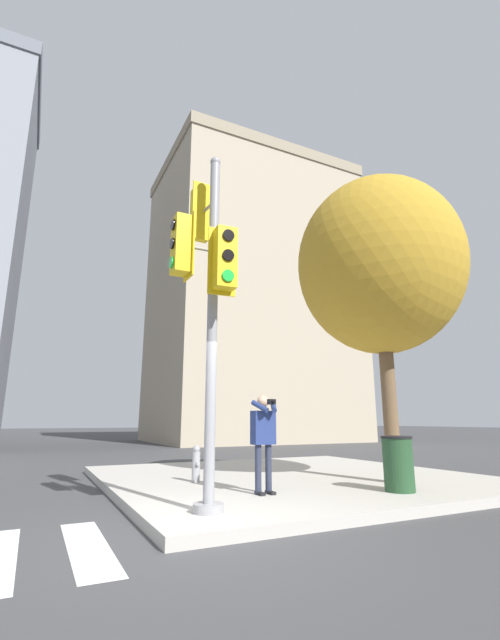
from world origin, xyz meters
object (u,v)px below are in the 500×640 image
Objects in this scene: traffic_signal_pole at (206,275)px; trash_bin at (398,463)px; person_photographer at (264,434)px; street_tree at (379,266)px; fire_hydrant at (196,464)px.

traffic_signal_pole is 5.75× the size of trash_bin.
street_tree is (3.01, 0.05, 3.61)m from person_photographer.
street_tree is at bearing 49.19° from trash_bin.
person_photographer is 1.75× the size of trash_bin.
traffic_signal_pole is at bearing -146.91° from person_photographer.
person_photographer is at bearing -73.99° from fire_hydrant.
traffic_signal_pole reaches higher than person_photographer.
trash_bin is (2.80, -2.73, 0.12)m from fire_hydrant.
trash_bin is at bearing 2.21° from traffic_signal_pole.
person_photographer is at bearing -179.14° from street_tree.
street_tree is 7.05× the size of trash_bin.
trash_bin is (2.26, -0.83, -0.52)m from person_photographer.
fire_hydrant is (-3.56, 1.86, -4.25)m from street_tree.
street_tree is 9.27× the size of fire_hydrant.
traffic_signal_pole is at bearing -167.25° from street_tree.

